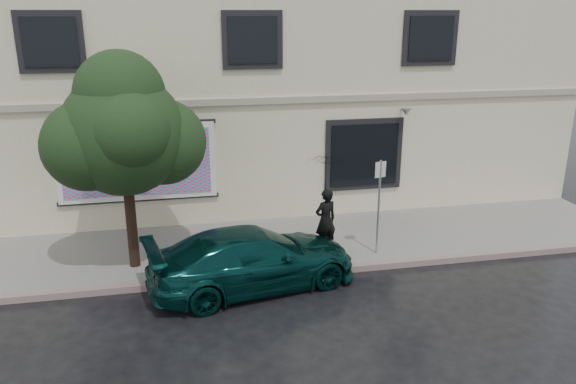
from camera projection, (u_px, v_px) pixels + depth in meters
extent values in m
plane|color=black|center=(290.00, 310.00, 11.67)|extent=(90.00, 90.00, 0.00)
cube|color=gray|center=(265.00, 246.00, 14.67)|extent=(20.00, 3.50, 0.15)
cube|color=gray|center=(277.00, 275.00, 13.04)|extent=(20.00, 0.18, 0.16)
cube|color=beige|center=(237.00, 86.00, 18.98)|extent=(20.00, 8.00, 7.00)
cube|color=#9E9984|center=(254.00, 101.00, 15.18)|extent=(20.00, 0.12, 0.18)
cube|color=black|center=(364.00, 154.00, 16.29)|extent=(2.30, 0.10, 2.10)
cube|color=black|center=(364.00, 155.00, 16.24)|extent=(2.00, 0.05, 1.80)
cube|color=black|center=(50.00, 42.00, 13.69)|extent=(1.30, 0.05, 1.20)
cube|color=black|center=(253.00, 40.00, 14.63)|extent=(1.30, 0.05, 1.20)
cube|color=black|center=(431.00, 38.00, 15.58)|extent=(1.30, 0.05, 1.20)
cube|color=white|center=(137.00, 163.00, 15.03)|extent=(4.20, 0.06, 2.10)
cube|color=#EC348D|center=(137.00, 163.00, 14.99)|extent=(3.90, 0.04, 1.80)
cube|color=black|center=(140.00, 199.00, 15.38)|extent=(4.30, 0.10, 0.10)
cube|color=black|center=(133.00, 124.00, 14.73)|extent=(4.30, 0.10, 0.10)
cube|color=black|center=(136.00, 158.00, 14.92)|extent=(3.40, 0.02, 0.28)
imported|color=#08312F|center=(253.00, 259.00, 12.46)|extent=(4.97, 2.96, 1.36)
imported|color=black|center=(326.00, 220.00, 13.93)|extent=(0.69, 0.55, 1.63)
imported|color=black|center=(327.00, 173.00, 13.56)|extent=(1.42, 1.42, 0.80)
cylinder|color=black|center=(131.00, 221.00, 13.02)|extent=(0.24, 0.24, 2.25)
sphere|color=black|center=(123.00, 134.00, 12.39)|extent=(2.75, 2.75, 2.75)
cylinder|color=silver|center=(211.00, 265.00, 13.29)|extent=(0.31, 0.31, 0.08)
cylinder|color=silver|center=(210.00, 252.00, 13.19)|extent=(0.22, 0.22, 0.56)
sphere|color=silver|center=(209.00, 240.00, 13.09)|extent=(0.22, 0.22, 0.22)
cylinder|color=silver|center=(210.00, 251.00, 13.18)|extent=(0.33, 0.10, 0.10)
cylinder|color=#9EA2A6|center=(379.00, 208.00, 13.68)|extent=(0.05, 0.05, 2.40)
cube|color=silver|center=(381.00, 170.00, 13.39)|extent=(0.29, 0.09, 0.39)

